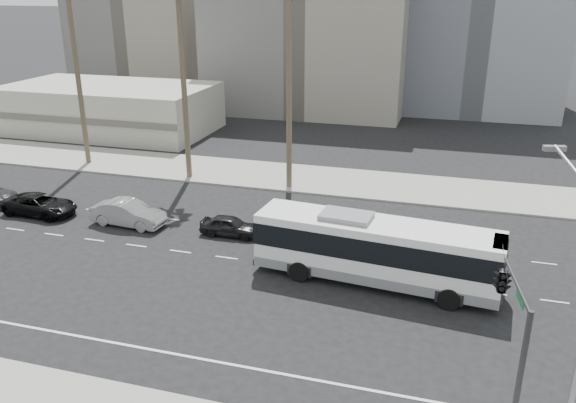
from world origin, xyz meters
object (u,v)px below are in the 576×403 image
at_px(car_b, 129,213).
at_px(traffic_signal, 504,291).
at_px(car_c, 40,205).
at_px(car_a, 230,226).
at_px(city_bus, 375,249).

relative_size(car_b, traffic_signal, 0.77).
distance_m(car_b, car_c, 6.98).
distance_m(car_a, car_c, 14.10).
distance_m(car_b, traffic_signal, 26.29).
bearing_deg(car_a, car_c, 90.65).
xyz_separation_m(car_a, car_c, (-14.09, -0.38, 0.07)).
bearing_deg(car_a, city_bus, -111.18).
height_order(car_a, car_b, car_b).
bearing_deg(city_bus, car_c, 177.78).
relative_size(city_bus, traffic_signal, 2.01).
bearing_deg(car_c, car_b, -87.43).
distance_m(city_bus, car_b, 17.28).
bearing_deg(city_bus, traffic_signal, -54.45).
distance_m(city_bus, car_a, 10.55).
bearing_deg(car_c, car_a, -86.21).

